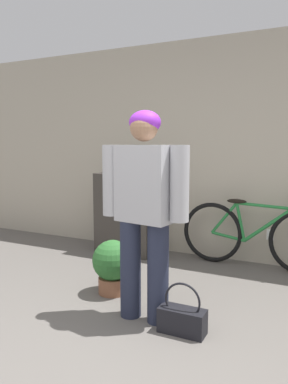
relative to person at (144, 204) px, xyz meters
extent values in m
cube|color=#B7AD99|center=(0.15, 1.86, 0.38)|extent=(8.00, 0.06, 2.60)
cube|color=white|center=(0.70, 1.83, -0.57)|extent=(0.08, 0.01, 0.12)
cube|color=#38332D|center=(-1.00, 1.57, -0.42)|extent=(0.74, 0.47, 1.01)
cylinder|color=#23283D|center=(-0.12, 0.00, -0.53)|extent=(0.16, 0.16, 0.78)
cylinder|color=#23283D|center=(0.12, 0.00, -0.53)|extent=(0.16, 0.16, 0.78)
cube|color=#B2B2B7|center=(0.00, 0.00, 0.15)|extent=(0.46, 0.26, 0.59)
cylinder|color=#B2B2B7|center=(-0.29, 0.00, 0.17)|extent=(0.14, 0.14, 0.56)
cylinder|color=#B2B2B7|center=(0.29, 0.00, 0.17)|extent=(0.14, 0.14, 0.56)
sphere|color=#A37556|center=(0.00, 0.00, 0.57)|extent=(0.21, 0.21, 0.21)
ellipsoid|color=purple|center=(0.00, 0.01, 0.61)|extent=(0.24, 0.22, 0.18)
torus|color=black|center=(0.07, 1.65, -0.57)|extent=(0.70, 0.07, 0.70)
cylinder|color=#237A38|center=(0.26, 1.64, -0.60)|extent=(0.38, 0.05, 0.09)
cylinder|color=#237A38|center=(0.21, 1.64, -0.39)|extent=(0.30, 0.04, 0.39)
cylinder|color=#237A38|center=(0.40, 1.63, -0.41)|extent=(0.13, 0.04, 0.43)
cylinder|color=#237A38|center=(0.69, 1.62, -0.42)|extent=(0.52, 0.06, 0.43)
cylinder|color=#237A38|center=(0.64, 1.62, -0.21)|extent=(0.59, 0.06, 0.05)
ellipsoid|color=black|center=(0.35, 1.64, -0.18)|extent=(0.22, 0.09, 0.05)
ellipsoid|color=#EAD64C|center=(-0.90, 1.54, 0.11)|extent=(0.16, 0.04, 0.04)
ellipsoid|color=#EAD64C|center=(-1.00, 1.55, 0.11)|extent=(0.14, 0.09, 0.03)
ellipsoid|color=#EAD64C|center=(-0.80, 1.55, 0.11)|extent=(0.14, 0.09, 0.03)
sphere|color=brown|center=(-1.06, 1.57, 0.11)|extent=(0.02, 0.02, 0.02)
cube|color=black|center=(0.35, -0.08, -0.83)|extent=(0.34, 0.15, 0.18)
torus|color=black|center=(0.35, -0.08, -0.68)|extent=(0.27, 0.02, 0.27)
cylinder|color=brown|center=(-0.49, 0.33, -0.85)|extent=(0.27, 0.27, 0.15)
sphere|color=#2D6B2D|center=(-0.49, 0.33, -0.61)|extent=(0.37, 0.37, 0.37)
camera|label=1|loc=(1.25, -2.52, 0.45)|focal=35.00mm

